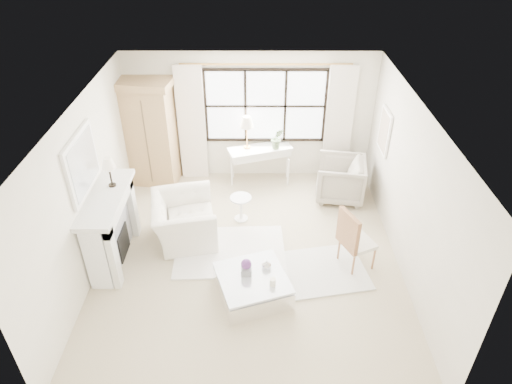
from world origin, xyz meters
TOP-DOWN VIEW (x-y plane):
  - floor at (0.00, 0.00)m, footprint 5.50×5.50m
  - ceiling at (0.00, 0.00)m, footprint 5.50×5.50m
  - wall_back at (0.00, 2.75)m, footprint 5.00×0.00m
  - wall_front at (0.00, -2.75)m, footprint 5.00×0.00m
  - wall_left at (-2.50, 0.00)m, footprint 0.00×5.50m
  - wall_right at (2.50, 0.00)m, footprint 0.00×5.50m
  - window_pane at (0.30, 2.73)m, footprint 2.40×0.02m
  - window_frame at (0.30, 2.72)m, footprint 2.50×0.04m
  - curtain_rod at (0.30, 2.67)m, footprint 3.30×0.04m
  - curtain_left at (-1.20, 2.65)m, footprint 0.55×0.10m
  - curtain_right at (1.80, 2.65)m, footprint 0.55×0.10m
  - fireplace at (-2.27, 0.00)m, footprint 0.58×1.66m
  - mirror_frame at (-2.47, 0.00)m, footprint 0.05×1.15m
  - mirror_glass at (-2.44, 0.00)m, footprint 0.02×1.00m
  - art_frame at (2.47, 1.70)m, footprint 0.04×0.62m
  - art_canvas at (2.45, 1.70)m, footprint 0.01×0.52m
  - mantel_lamp at (-2.19, 0.29)m, footprint 0.22×0.22m
  - armoire at (-2.05, 2.47)m, footprint 1.20×0.84m
  - console_table at (0.20, 2.44)m, footprint 1.38×0.83m
  - console_lamp at (-0.07, 2.46)m, footprint 0.28×0.28m
  - orchid_plant at (0.54, 2.42)m, footprint 0.26×0.22m
  - side_table at (-0.17, 1.08)m, footprint 0.40×0.40m
  - rug_left at (-0.33, 0.13)m, footprint 1.93×1.40m
  - rug_right at (1.16, -0.35)m, footprint 1.68×1.38m
  - club_armchair at (-1.15, 0.53)m, footprint 1.28×1.40m
  - wingback_chair at (1.79, 1.84)m, footprint 1.07×1.04m
  - french_chair at (1.75, -0.18)m, footprint 0.64×0.64m
  - coffee_table at (0.07, -0.86)m, footprint 1.26×1.26m
  - planter_box at (-0.03, -0.80)m, footprint 0.16×0.16m
  - planter_flowers at (-0.03, -0.80)m, footprint 0.16×0.16m
  - pillar_candle at (0.37, -1.03)m, footprint 0.09×0.09m
  - coffee_vase at (0.28, -0.68)m, footprint 0.18×0.18m

SIDE VIEW (x-z plane):
  - floor at x=0.00m, z-range 0.00..0.00m
  - rug_right at x=1.16m, z-range 0.00..0.03m
  - rug_left at x=-0.33m, z-range 0.00..0.03m
  - coffee_table at x=0.07m, z-range -0.01..0.37m
  - french_chair at x=1.75m, z-range -0.23..0.85m
  - side_table at x=-0.17m, z-range 0.08..0.58m
  - club_armchair at x=-1.15m, z-range 0.00..0.79m
  - console_table at x=0.20m, z-range 0.00..0.80m
  - wingback_chair at x=1.79m, z-range 0.00..0.85m
  - planter_box at x=-0.03m, z-range 0.38..0.50m
  - pillar_candle at x=0.37m, z-range 0.38..0.50m
  - coffee_vase at x=0.28m, z-range 0.38..0.53m
  - planter_flowers at x=-0.03m, z-range 0.50..0.66m
  - fireplace at x=-2.27m, z-range 0.02..1.28m
  - orchid_plant at x=0.54m, z-range 0.80..1.25m
  - armoire at x=-2.05m, z-range 0.02..2.26m
  - curtain_left at x=-1.20m, z-range 0.00..2.47m
  - curtain_right at x=1.80m, z-range 0.00..2.47m
  - wall_left at x=-2.50m, z-range -1.40..4.10m
  - wall_right at x=2.50m, z-range -1.40..4.10m
  - wall_back at x=0.00m, z-range -1.15..3.85m
  - wall_front at x=0.00m, z-range -1.15..3.85m
  - console_lamp at x=-0.07m, z-range 1.01..1.70m
  - art_frame at x=2.47m, z-range 1.14..1.96m
  - art_canvas at x=2.45m, z-range 1.19..1.91m
  - window_pane at x=0.30m, z-range 0.85..2.35m
  - window_frame at x=0.30m, z-range 0.85..2.35m
  - mantel_lamp at x=-2.19m, z-range 1.40..1.91m
  - mirror_frame at x=-2.47m, z-range 1.37..2.31m
  - mirror_glass at x=-2.44m, z-range 1.44..2.24m
  - curtain_rod at x=0.30m, z-range 2.45..2.49m
  - ceiling at x=0.00m, z-range 2.70..2.70m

